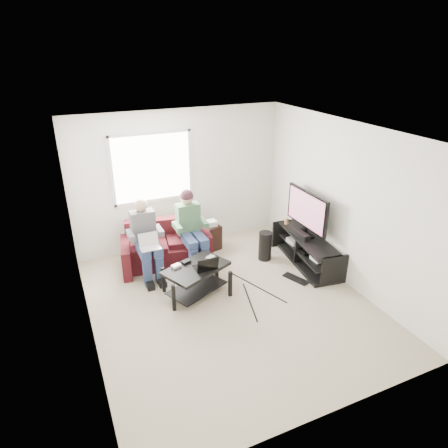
{
  "coord_description": "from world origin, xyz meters",
  "views": [
    {
      "loc": [
        -2.14,
        -4.58,
        3.63
      ],
      "look_at": [
        0.18,
        0.6,
        1.05
      ],
      "focal_mm": 32.0,
      "sensor_mm": 36.0,
      "label": 1
    }
  ],
  "objects_px": {
    "sofa": "(166,247)",
    "tv_stand": "(307,252)",
    "tv": "(307,211)",
    "coffee_table": "(196,274)",
    "end_table": "(211,236)",
    "subwoofer": "(265,246)"
  },
  "relations": [
    {
      "from": "sofa",
      "to": "tv_stand",
      "type": "bearing_deg",
      "value": -25.52
    },
    {
      "from": "sofa",
      "to": "tv",
      "type": "height_order",
      "value": "tv"
    },
    {
      "from": "coffee_table",
      "to": "tv",
      "type": "xyz_separation_m",
      "value": [
        2.13,
        0.2,
        0.62
      ]
    },
    {
      "from": "sofa",
      "to": "end_table",
      "type": "xyz_separation_m",
      "value": [
        0.92,
        0.15,
        -0.03
      ]
    },
    {
      "from": "subwoofer",
      "to": "end_table",
      "type": "relative_size",
      "value": 0.93
    },
    {
      "from": "tv",
      "to": "subwoofer",
      "type": "distance_m",
      "value": 0.99
    },
    {
      "from": "tv_stand",
      "to": "tv",
      "type": "height_order",
      "value": "tv"
    },
    {
      "from": "sofa",
      "to": "subwoofer",
      "type": "xyz_separation_m",
      "value": [
        1.67,
        -0.65,
        -0.02
      ]
    },
    {
      "from": "subwoofer",
      "to": "sofa",
      "type": "bearing_deg",
      "value": 158.78
    },
    {
      "from": "coffee_table",
      "to": "end_table",
      "type": "height_order",
      "value": "end_table"
    },
    {
      "from": "coffee_table",
      "to": "end_table",
      "type": "relative_size",
      "value": 1.96
    },
    {
      "from": "subwoofer",
      "to": "tv",
      "type": "bearing_deg",
      "value": -29.25
    },
    {
      "from": "sofa",
      "to": "subwoofer",
      "type": "distance_m",
      "value": 1.79
    },
    {
      "from": "tv",
      "to": "tv_stand",
      "type": "bearing_deg",
      "value": -88.53
    },
    {
      "from": "coffee_table",
      "to": "tv_stand",
      "type": "bearing_deg",
      "value": 2.79
    },
    {
      "from": "tv_stand",
      "to": "end_table",
      "type": "height_order",
      "value": "end_table"
    },
    {
      "from": "tv",
      "to": "end_table",
      "type": "xyz_separation_m",
      "value": [
        -1.35,
        1.13,
        -0.72
      ]
    },
    {
      "from": "end_table",
      "to": "sofa",
      "type": "bearing_deg",
      "value": -171.05
    },
    {
      "from": "coffee_table",
      "to": "tv_stand",
      "type": "distance_m",
      "value": 2.14
    },
    {
      "from": "tv_stand",
      "to": "tv",
      "type": "xyz_separation_m",
      "value": [
        -0.0,
        0.1,
        0.75
      ]
    },
    {
      "from": "tv_stand",
      "to": "end_table",
      "type": "distance_m",
      "value": 1.83
    },
    {
      "from": "coffee_table",
      "to": "tv",
      "type": "relative_size",
      "value": 1.03
    }
  ]
}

